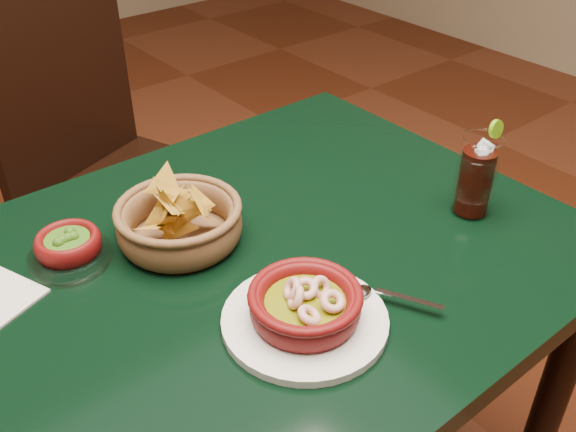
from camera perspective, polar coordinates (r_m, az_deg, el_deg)
dining_table at (r=1.05m, az=-6.75°, el=-9.49°), size 1.20×0.80×0.75m
dining_chair at (r=1.68m, az=-15.24°, el=3.86°), size 0.60×0.60×1.00m
shrimp_plate at (r=0.88m, az=1.56°, el=-8.15°), size 0.28×0.23×0.08m
chip_basket at (r=1.04m, az=-9.64°, el=-0.51°), size 0.23×0.23×0.14m
guacamole_ramekin at (r=1.06m, az=-18.95°, el=-2.35°), size 0.12×0.12×0.04m
cola_drink at (r=1.12m, az=16.37°, el=3.40°), size 0.14×0.14×0.16m
glass_ashtray at (r=1.04m, az=-18.73°, el=-3.49°), size 0.13×0.13×0.03m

